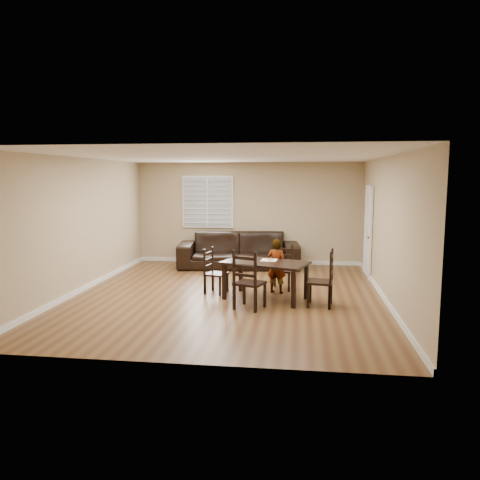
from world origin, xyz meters
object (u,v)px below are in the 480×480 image
object	(u,v)px
chair_left	(211,272)
donut	(270,259)
chair_right	(327,281)
child	(276,266)
sofa	(239,250)
chair_near	(283,268)
chair_far	(246,283)
dining_table	(265,266)

from	to	relation	value
chair_left	donut	distance (m)	1.25
chair_right	child	distance (m)	1.31
chair_left	child	distance (m)	1.31
chair_left	sofa	xyz separation A→B (m)	(0.19, 2.72, 0.04)
chair_near	chair_far	distance (m)	1.82
chair_far	chair_left	distance (m)	1.44
dining_table	chair_right	world-z (taller)	chair_right
chair_left	child	bearing A→B (deg)	-67.53
chair_right	sofa	distance (m)	4.01
chair_far	sofa	distance (m)	3.93
chair_near	donut	xyz separation A→B (m)	(-0.22, -0.78, 0.33)
chair_left	chair_right	xyz separation A→B (m)	(2.25, -0.73, 0.05)
donut	sofa	xyz separation A→B (m)	(-1.00, 2.93, -0.30)
chair_far	donut	world-z (taller)	chair_far
dining_table	donut	size ratio (longest dim) A/B	18.15
chair_left	child	size ratio (longest dim) A/B	0.83
chair_near	donut	world-z (taller)	chair_near
chair_near	child	bearing A→B (deg)	-97.10
chair_right	sofa	world-z (taller)	chair_right
chair_near	chair_right	size ratio (longest dim) A/B	0.90
chair_near	chair_right	bearing A→B (deg)	-48.10
child	sofa	size ratio (longest dim) A/B	0.36
dining_table	chair_left	size ratio (longest dim) A/B	1.92
dining_table	sofa	bearing A→B (deg)	125.40
donut	sofa	size ratio (longest dim) A/B	0.03
dining_table	chair_right	xyz separation A→B (m)	(1.13, -0.36, -0.17)
chair_left	donut	xyz separation A→B (m)	(1.19, -0.21, 0.34)
chair_near	chair_far	world-z (taller)	chair_far
chair_right	chair_left	bearing A→B (deg)	-100.79
chair_left	donut	size ratio (longest dim) A/B	9.43
dining_table	chair_far	world-z (taller)	chair_far
chair_far	chair_right	distance (m)	1.47
chair_left	chair_right	size ratio (longest dim) A/B	0.88
child	sofa	distance (m)	2.79
chair_left	child	xyz separation A→B (m)	(1.30, 0.16, 0.14)
chair_near	chair_left	world-z (taller)	chair_near
sofa	chair_left	bearing A→B (deg)	-100.26
chair_near	child	xyz separation A→B (m)	(-0.12, -0.40, 0.13)
chair_left	sofa	size ratio (longest dim) A/B	0.30
chair_near	chair_left	distance (m)	1.52
chair_left	chair_near	bearing A→B (deg)	-52.80
dining_table	chair_near	size ratio (longest dim) A/B	1.89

